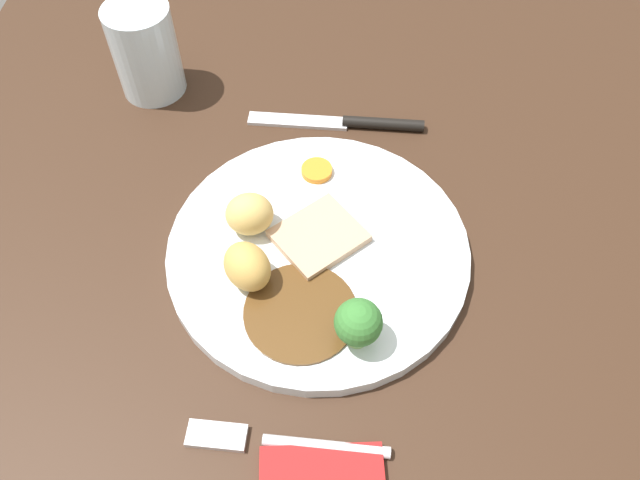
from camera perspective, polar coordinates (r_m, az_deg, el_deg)
dining_table at (r=57.79cm, az=-0.19°, el=-2.84°), size 120.00×84.00×3.60cm
dinner_plate at (r=56.00cm, az=0.00°, el=-1.00°), size 26.92×26.92×1.40cm
gravy_pool at (r=51.81cm, az=-1.79°, el=-6.60°), size 9.44×9.44×0.30cm
meat_slice_main at (r=55.58cm, az=0.16°, el=0.36°), size 9.43×9.51×0.80cm
roast_potato_left at (r=55.45cm, az=-6.45°, el=2.37°), size 4.42×4.86×3.90cm
roast_potato_right at (r=52.22cm, az=-6.65°, el=-2.41°), size 5.86×5.75×4.00cm
carrot_coin_front at (r=60.53cm, az=-0.30°, el=6.35°), size 2.98×2.98×0.62cm
broccoli_floret at (r=48.56cm, az=3.51°, el=-7.59°), size 3.81×3.81×4.73cm
fork at (r=48.92cm, az=-3.60°, el=-17.89°), size 2.15×15.29×0.90cm
knife at (r=66.91cm, az=2.88°, el=10.63°), size 1.89×18.52×1.20cm
water_glass at (r=70.83cm, az=-15.62°, el=16.27°), size 6.90×6.90×9.89cm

